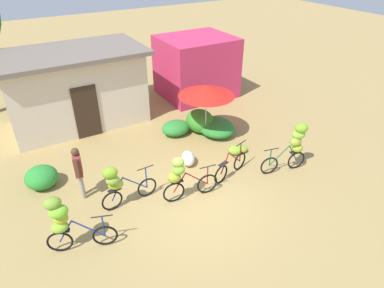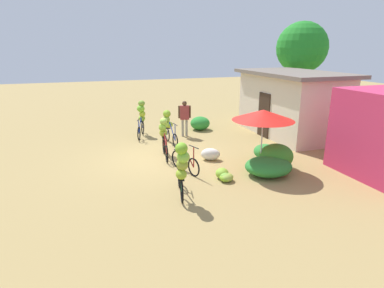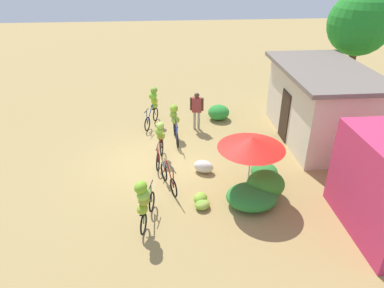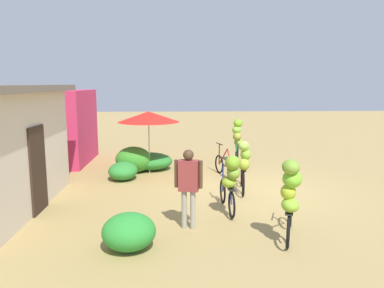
{
  "view_description": "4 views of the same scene",
  "coord_description": "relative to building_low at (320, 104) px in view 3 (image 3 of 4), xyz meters",
  "views": [
    {
      "loc": [
        -3.87,
        -6.49,
        6.48
      ],
      "look_at": [
        0.75,
        1.39,
        0.94
      ],
      "focal_mm": 31.86,
      "sensor_mm": 36.0,
      "label": 1
    },
    {
      "loc": [
        11.23,
        -2.57,
        3.99
      ],
      "look_at": [
        0.94,
        0.92,
        0.73
      ],
      "focal_mm": 30.38,
      "sensor_mm": 36.0,
      "label": 2
    },
    {
      "loc": [
        11.29,
        0.37,
        6.86
      ],
      "look_at": [
        0.71,
        1.29,
        1.1
      ],
      "focal_mm": 33.55,
      "sensor_mm": 36.0,
      "label": 3
    },
    {
      "loc": [
        -10.0,
        2.05,
        2.95
      ],
      "look_at": [
        0.21,
        1.58,
        1.29
      ],
      "focal_mm": 34.88,
      "sensor_mm": 36.0,
      "label": 4
    }
  ],
  "objects": [
    {
      "name": "bicycle_center_loaded",
      "position": [
        1.22,
        -6.39,
        -0.66
      ],
      "size": [
        1.68,
        0.4,
        1.45
      ],
      "color": "black",
      "rests_on": "ground"
    },
    {
      "name": "bicycle_rightmost",
      "position": [
        5.03,
        -6.85,
        -0.49
      ],
      "size": [
        1.57,
        0.53,
        1.65
      ],
      "color": "black",
      "rests_on": "ground"
    },
    {
      "name": "hedge_bush_by_door",
      "position": [
        4.22,
        -3.68,
        -1.19
      ],
      "size": [
        1.34,
        1.55,
        0.58
      ],
      "primitive_type": "ellipsoid",
      "color": "#2B7E2F",
      "rests_on": "ground"
    },
    {
      "name": "bicycle_near_pile",
      "position": [
        -0.41,
        -5.79,
        -0.65
      ],
      "size": [
        1.68,
        0.46,
        1.4
      ],
      "color": "black",
      "rests_on": "ground"
    },
    {
      "name": "hedge_bush_front_right",
      "position": [
        2.86,
        -2.93,
        -1.21
      ],
      "size": [
        1.08,
        0.9,
        0.55
      ],
      "primitive_type": "ellipsoid",
      "color": "#2E8735",
      "rests_on": "ground"
    },
    {
      "name": "hedge_bush_front_left",
      "position": [
        -2.12,
        -3.71,
        -1.15
      ],
      "size": [
        0.96,
        0.97,
        0.66
      ],
      "primitive_type": "ellipsoid",
      "color": "#2C8D32",
      "rests_on": "ground"
    },
    {
      "name": "market_umbrella",
      "position": [
        3.73,
        -3.69,
        0.4
      ],
      "size": [
        2.02,
        2.02,
        2.06
      ],
      "color": "beige",
      "rests_on": "ground"
    },
    {
      "name": "produce_sack",
      "position": [
        2.27,
        -4.91,
        -1.26
      ],
      "size": [
        0.69,
        0.82,
        0.44
      ],
      "primitive_type": "ellipsoid",
      "rotation": [
        0.0,
        0.0,
        1.14
      ],
      "color": "silver",
      "rests_on": "ground"
    },
    {
      "name": "bicycle_by_shop",
      "position": [
        3.1,
        -6.15,
        -1.14
      ],
      "size": [
        1.53,
        0.51,
        1.01
      ],
      "color": "black",
      "rests_on": "ground"
    },
    {
      "name": "bicycle_leftmost",
      "position": [
        -2.0,
        -6.66,
        -0.51
      ],
      "size": [
        1.58,
        0.65,
        1.62
      ],
      "color": "black",
      "rests_on": "ground"
    },
    {
      "name": "hedge_bush_mid",
      "position": [
        3.81,
        -3.15,
        -1.05
      ],
      "size": [
        1.03,
        1.2,
        0.87
      ],
      "primitive_type": "ellipsoid",
      "color": "#378B28",
      "rests_on": "ground"
    },
    {
      "name": "building_low",
      "position": [
        0.0,
        0.0,
        0.0
      ],
      "size": [
        5.5,
        3.26,
        2.92
      ],
      "color": "beige",
      "rests_on": "ground"
    },
    {
      "name": "person_vendor",
      "position": [
        -1.19,
        -4.82,
        -0.47
      ],
      "size": [
        0.28,
        0.57,
        1.65
      ],
      "color": "gray",
      "rests_on": "ground"
    },
    {
      "name": "banana_pile_on_ground",
      "position": [
        4.17,
        -5.19,
        -1.34
      ],
      "size": [
        0.88,
        0.64,
        0.33
      ],
      "color": "#81B529",
      "rests_on": "ground"
    },
    {
      "name": "tree_behind_building",
      "position": [
        -3.18,
        2.7,
        2.43
      ],
      "size": [
        2.83,
        2.83,
        5.36
      ],
      "color": "brown",
      "rests_on": "ground"
    },
    {
      "name": "ground_plane",
      "position": [
        1.5,
        -6.6,
        -1.48
      ],
      "size": [
        60.0,
        60.0,
        0.0
      ],
      "primitive_type": "plane",
      "color": "#A3874F"
    }
  ]
}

